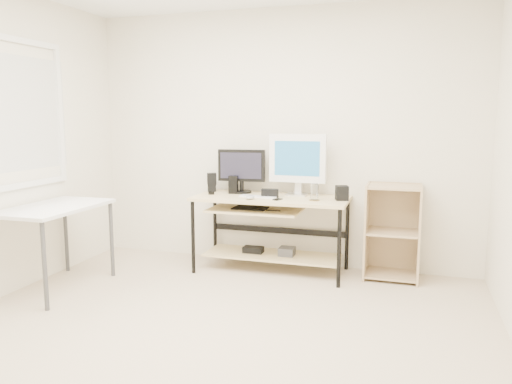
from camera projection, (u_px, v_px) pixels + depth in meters
The scene contains 16 objects.
room at pixel (186, 148), 3.29m from camera, with size 4.01×4.01×2.62m.
desk at pixel (269, 218), 4.90m from camera, with size 1.50×0.65×0.75m.
side_table at pixel (54, 215), 4.37m from camera, with size 0.60×1.00×0.75m.
shelf_unit at pixel (393, 231), 4.72m from camera, with size 0.50×0.40×0.90m.
black_monitor at pixel (242, 168), 5.08m from camera, with size 0.49×0.20×0.44m.
white_imac at pixel (297, 160), 4.90m from camera, with size 0.57×0.18×0.61m.
keyboard at pixel (258, 197), 4.83m from camera, with size 0.37×0.10×0.01m, color white.
mouse at pixel (250, 197), 4.70m from camera, with size 0.07×0.12×0.04m, color #AFAFB4.
center_speaker at pixel (270, 193), 4.83m from camera, with size 0.16×0.07×0.08m, color black.
speaker_left at pixel (212, 182), 5.21m from camera, with size 0.13×0.13×0.19m.
speaker_right at pixel (342, 193), 4.65m from camera, with size 0.11×0.11×0.14m, color black.
audio_controller at pixel (233, 185), 5.05m from camera, with size 0.09×0.06×0.18m, color black.
volume_puck at pixel (211, 193), 5.01m from camera, with size 0.06×0.06×0.03m, color black.
smartphone at pixel (278, 199), 4.68m from camera, with size 0.06×0.10×0.01m, color black.
coaster at pixel (314, 200), 4.64m from camera, with size 0.10×0.10×0.01m, color #9C7B46.
drinking_glass at pixel (314, 192), 4.63m from camera, with size 0.08×0.08×0.15m, color white.
Camera 1 is at (1.29, -2.97, 1.52)m, focal length 35.00 mm.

